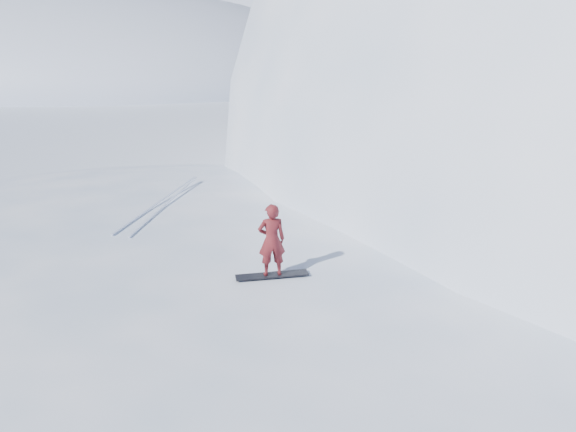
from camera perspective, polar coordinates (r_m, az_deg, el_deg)
name	(u,v)px	position (r m, az deg, el deg)	size (l,w,h in m)	color
ground	(139,363)	(14.51, -14.92, -14.22)	(400.00, 400.00, 0.00)	white
near_ridge	(231,313)	(16.21, -5.77, -9.80)	(36.00, 28.00, 4.80)	white
peak_shoulder	(549,188)	(30.67, 24.97, 2.63)	(28.00, 24.00, 18.00)	white
far_ridge_c	(283,57)	(128.91, -0.53, 15.82)	(140.00, 90.00, 36.00)	white
wind_bumps	(167,318)	(16.26, -12.17, -10.08)	(16.00, 14.40, 1.00)	white
snowboard	(272,275)	(12.74, -1.64, -6.01)	(1.65, 0.31, 0.03)	black
snowboarder	(272,240)	(12.40, -1.67, -2.46)	(0.61, 0.40, 1.67)	maroon
vapor_plume	(28,85)	(79.96, -24.94, 11.93)	(9.57, 7.66, 6.70)	white
board_tracks	(164,202)	(18.20, -12.53, 1.45)	(1.49, 5.94, 0.04)	silver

